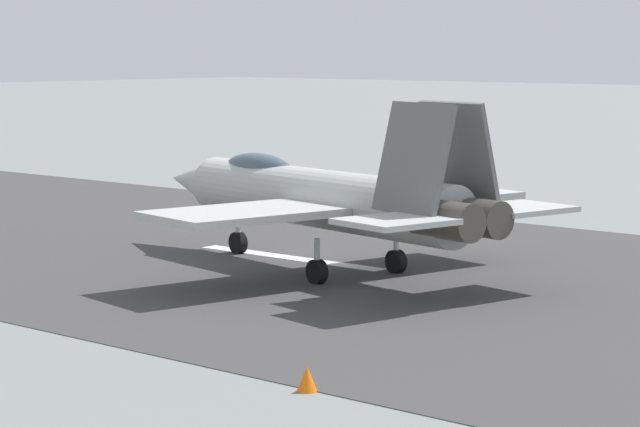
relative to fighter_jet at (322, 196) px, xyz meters
name	(u,v)px	position (x,y,z in m)	size (l,w,h in m)	color
ground_plane	(284,257)	(2.84, -1.30, -2.42)	(400.00, 400.00, 0.00)	slate
runway_strip	(285,257)	(2.83, -1.30, -2.41)	(240.00, 26.00, 0.02)	#3C3B3B
fighter_jet	(322,196)	(0.00, 0.00, 0.00)	(17.12, 13.50, 5.62)	#AFB2B0
marker_cone_near	(307,379)	(-9.93, 11.79, -2.15)	(0.44, 0.44, 0.55)	orange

